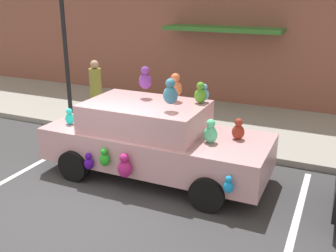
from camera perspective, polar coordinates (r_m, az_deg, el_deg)
The scene contains 9 objects.
ground_plane at distance 7.55m, azimuth -11.64°, elevation -10.39°, with size 60.00×60.00×0.00m, color #38383A.
sidewalk at distance 11.56m, azimuth 2.82°, elevation 1.06°, with size 24.00×4.00×0.15m, color gray.
storefront_building at distance 13.01m, azimuth 6.74°, elevation 16.99°, with size 24.00×1.25×6.40m.
parking_stripe_front at distance 7.24m, azimuth 18.28°, elevation -12.39°, with size 0.12×3.60×0.01m, color silver.
parking_stripe_rear at distance 9.38m, azimuth -17.86°, elevation -4.83°, with size 0.12×3.60×0.01m, color silver.
plush_covered_car at distance 7.98m, azimuth -2.12°, elevation -1.89°, with size 4.58×2.08×2.20m.
teddy_bear_on_sidewalk at distance 10.23m, azimuth 3.64°, elevation 0.74°, with size 0.33×0.27×0.63m.
street_lamp_post at distance 11.27m, azimuth -14.92°, elevation 13.40°, with size 0.28×0.28×4.11m.
pedestrian_near_shopfront at distance 11.34m, azimuth -10.41°, elevation 4.92°, with size 0.34×0.34×1.68m.
Camera 1 is at (4.02, -5.22, 3.69)m, focal length 41.91 mm.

